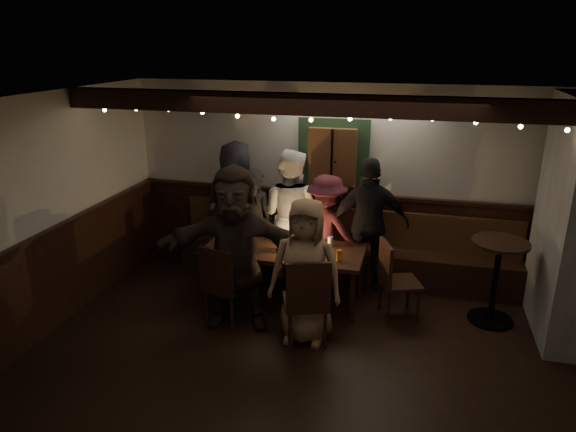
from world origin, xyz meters
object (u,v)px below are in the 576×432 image
(person_a, at_px, (237,207))
(chair_near_right, at_px, (307,298))
(chair_end, at_px, (393,276))
(person_c, at_px, (289,214))
(dining_table, at_px, (284,253))
(person_g, at_px, (305,271))
(high_top, at_px, (497,271))
(person_f, at_px, (236,248))
(person_d, at_px, (327,230))
(person_b, at_px, (255,223))
(person_e, at_px, (369,225))
(chair_near_left, at_px, (222,281))

(person_a, bearing_deg, chair_near_right, 106.20)
(chair_end, height_order, person_c, person_c)
(chair_end, relative_size, person_a, 0.52)
(dining_table, bearing_deg, chair_near_right, -61.92)
(chair_near_right, distance_m, person_g, 0.27)
(high_top, bearing_deg, person_g, -155.95)
(chair_near_right, relative_size, chair_end, 1.07)
(person_f, xyz_separation_m, person_g, (0.82, -0.11, -0.14))
(chair_end, relative_size, person_d, 0.64)
(person_b, distance_m, person_e, 1.55)
(chair_near_right, bearing_deg, high_top, 27.94)
(chair_end, bearing_deg, chair_near_left, -160.79)
(dining_table, relative_size, person_a, 1.06)
(chair_end, relative_size, person_b, 0.62)
(high_top, xyz_separation_m, person_f, (-2.84, -0.79, 0.31))
(chair_near_right, height_order, person_f, person_f)
(dining_table, xyz_separation_m, person_c, (-0.12, 0.74, 0.25))
(dining_table, bearing_deg, chair_end, -4.06)
(person_b, relative_size, person_g, 0.95)
(person_a, distance_m, person_g, 2.06)
(chair_near_left, height_order, person_c, person_c)
(high_top, height_order, person_g, person_g)
(chair_end, distance_m, person_f, 1.85)
(person_d, distance_m, person_g, 1.44)
(dining_table, relative_size, person_d, 1.31)
(person_c, bearing_deg, chair_near_left, 84.23)
(person_d, bearing_deg, chair_near_right, 111.47)
(chair_near_left, relative_size, person_g, 0.60)
(chair_near_left, height_order, person_a, person_a)
(person_e, distance_m, person_g, 1.52)
(person_c, bearing_deg, high_top, 175.80)
(chair_end, height_order, person_f, person_f)
(chair_end, distance_m, person_e, 0.88)
(chair_near_left, distance_m, person_e, 2.05)
(person_a, distance_m, person_f, 1.54)
(person_b, relative_size, person_f, 0.81)
(chair_near_left, height_order, high_top, high_top)
(dining_table, bearing_deg, high_top, 2.54)
(chair_end, xyz_separation_m, person_c, (-1.45, 0.83, 0.35))
(person_e, bearing_deg, person_f, 30.82)
(person_a, bearing_deg, person_g, 107.62)
(chair_near_left, bearing_deg, person_d, 56.06)
(person_e, bearing_deg, chair_end, 103.29)
(chair_near_left, bearing_deg, person_c, 74.80)
(chair_end, bearing_deg, person_e, 116.89)
(chair_near_right, distance_m, person_e, 1.66)
(dining_table, distance_m, person_f, 0.83)
(dining_table, bearing_deg, person_g, -60.44)
(person_e, relative_size, person_f, 0.93)
(person_c, distance_m, person_f, 1.44)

